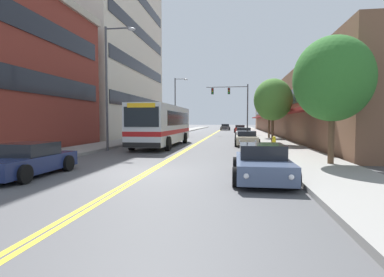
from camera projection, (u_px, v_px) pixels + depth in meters
The scene contains 22 objects.
ground_plane at pixel (214, 134), 48.59m from camera, with size 240.00×240.00×0.00m, color #4C4C4F.
sidewalk_left at pixel (171, 133), 49.60m from camera, with size 3.14×106.00×0.18m.
sidewalk_right at pixel (258, 133), 47.58m from camera, with size 3.14×106.00×0.18m.
centre_line at pixel (214, 134), 48.59m from camera, with size 0.34×106.00×0.01m.
brick_storefront_left at pixel (0, 72), 21.54m from camera, with size 9.24×12.77×11.16m.
office_tower_left at pixel (98, 18), 39.89m from camera, with size 12.08×22.51×31.52m.
storefront_row_right at pixel (296, 112), 46.55m from camera, with size 9.10×68.00×7.02m.
city_bus at pixel (163, 124), 24.64m from camera, with size 2.89×11.50×3.25m.
car_black_parked_left_near at pixel (180, 131), 42.67m from camera, with size 2.07×4.13×1.41m.
car_navy_parked_left_mid at pixel (26, 161), 11.17m from camera, with size 2.06×4.29×1.24m.
car_slate_blue_parked_right_foreground at pixel (262, 163), 10.51m from camera, with size 2.03×4.34×1.24m.
car_champagne_parked_right_mid at pixel (247, 139), 25.01m from camera, with size 1.98×4.23×1.22m.
car_white_parked_right_far at pixel (244, 134), 34.13m from camera, with size 2.00×4.17×1.30m.
car_red_parked_right_end at pixel (240, 129), 54.43m from camera, with size 2.14×4.37×1.34m.
car_dark_grey_moving_lead at pixel (225, 127), 68.08m from camera, with size 2.18×4.83×1.40m.
traffic_signal_mast at pixel (234, 99), 43.65m from camera, with size 6.11×0.38×7.40m.
street_lamp_left_near at pixel (110, 78), 20.40m from camera, with size 2.18×0.28×8.44m.
street_lamp_left_far at pixel (177, 102), 43.75m from camera, with size 1.98×0.28×8.33m.
street_tree_right_near at pixel (333, 79), 13.01m from camera, with size 3.36×3.36×5.56m.
street_tree_right_mid at pixel (273, 100), 24.28m from camera, with size 3.08×3.08×5.32m.
street_tree_right_far at pixel (269, 106), 33.28m from camera, with size 2.78×2.78×5.07m.
fire_hydrant at pixel (274, 143), 19.37m from camera, with size 0.31×0.23×0.90m.
Camera 1 is at (3.45, -11.56, 2.05)m, focal length 28.00 mm.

